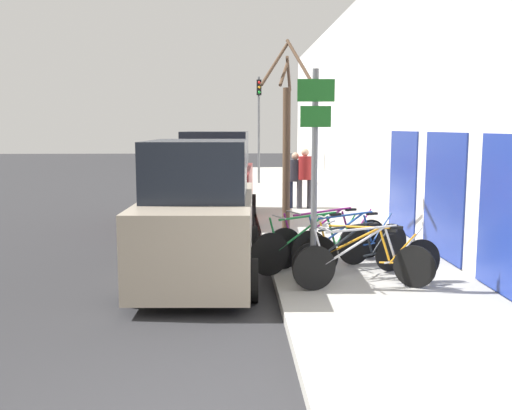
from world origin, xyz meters
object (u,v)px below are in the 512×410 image
bicycle_4 (351,243)px  pedestrian_near (305,174)px  street_tree (286,148)px  parked_car_1 (217,183)px  bicycle_1 (365,257)px  parked_car_0 (200,217)px  bicycle_5 (329,240)px  traffic_light (259,116)px  signpost (314,167)px  pedestrian_far (295,176)px  bicycle_0 (369,260)px  bicycle_2 (352,254)px  bicycle_3 (314,246)px

bicycle_4 → pedestrian_near: size_ratio=1.24×
street_tree → parked_car_1: bearing=115.0°
bicycle_1 → parked_car_0: 2.81m
bicycle_5 → traffic_light: bearing=-23.2°
signpost → pedestrian_near: (0.95, 8.46, -0.80)m
bicycle_1 → parked_car_0: parked_car_0 is taller
pedestrian_far → bicycle_0: bearing=84.8°
bicycle_4 → pedestrian_near: (0.08, 7.06, 0.63)m
bicycle_2 → signpost: bearing=107.5°
bicycle_5 → parked_car_0: bearing=73.8°
pedestrian_near → bicycle_2: bearing=-87.7°
bicycle_3 → parked_car_1: size_ratio=0.52×
bicycle_0 → bicycle_1: (0.01, 0.30, -0.02)m
pedestrian_far → street_tree: (-0.76, -5.12, 1.01)m
bicycle_0 → bicycle_3: size_ratio=1.08×
bicycle_4 → traffic_light: traffic_light is taller
bicycle_1 → bicycle_4: bearing=33.8°
traffic_light → bicycle_4: bearing=-86.5°
street_tree → traffic_light: (0.03, 12.70, 0.92)m
parked_car_1 → bicycle_0: bearing=-66.2°
bicycle_4 → pedestrian_near: bearing=-22.2°
bicycle_0 → parked_car_1: bearing=7.3°
bicycle_1 → pedestrian_far: bearing=34.4°
bicycle_4 → bicycle_5: bicycle_5 is taller
bicycle_2 → bicycle_5: (-0.21, 0.95, 0.04)m
signpost → parked_car_1: bearing=103.4°
bicycle_0 → bicycle_5: bearing=0.4°
bicycle_2 → bicycle_3: bicycle_3 is taller
bicycle_0 → traffic_light: size_ratio=0.53×
bicycle_0 → bicycle_4: bearing=-13.1°
signpost → bicycle_5: bearing=72.4°
bicycle_3 → bicycle_4: (0.69, 0.27, -0.01)m
bicycle_5 → street_tree: 2.50m
bicycle_1 → parked_car_1: (-2.49, 6.34, 0.57)m
bicycle_5 → pedestrian_far: 7.02m
bicycle_2 → street_tree: (-0.80, 2.83, 1.59)m
parked_car_1 → traffic_light: size_ratio=0.94×
signpost → traffic_light: traffic_light is taller
pedestrian_near → street_tree: street_tree is taller
bicycle_0 → parked_car_0: (-2.62, 1.12, 0.51)m
bicycle_4 → traffic_light: size_ratio=0.49×
bicycle_2 → pedestrian_near: pedestrian_near is taller
bicycle_4 → parked_car_0: size_ratio=0.49×
bicycle_0 → pedestrian_far: 8.51m
pedestrian_near → pedestrian_far: size_ratio=1.07×
signpost → bicycle_4: size_ratio=1.46×
signpost → traffic_light: 16.22m
pedestrian_far → bicycle_2: bearing=83.8°
pedestrian_far → bicycle_3: bearing=79.7°
bicycle_3 → pedestrian_far: size_ratio=1.34×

